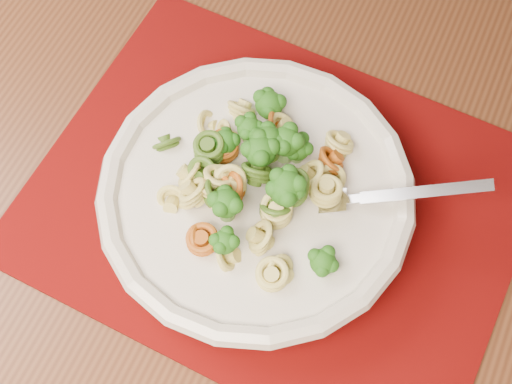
# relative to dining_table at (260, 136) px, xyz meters

# --- Properties ---
(dining_table) EXTENTS (1.67, 1.25, 0.77)m
(dining_table) POSITION_rel_dining_table_xyz_m (0.00, 0.00, 0.00)
(dining_table) COLOR #562E18
(dining_table) RESTS_ON ground
(placemat) EXTENTS (0.51, 0.44, 0.00)m
(placemat) POSITION_rel_dining_table_xyz_m (0.04, -0.12, 0.10)
(placemat) COLOR #560603
(placemat) RESTS_ON dining_table
(pasta_bowl) EXTENTS (0.28, 0.28, 0.05)m
(pasta_bowl) POSITION_rel_dining_table_xyz_m (0.03, -0.14, 0.13)
(pasta_bowl) COLOR beige
(pasta_bowl) RESTS_ON placemat
(pasta_broccoli_heap) EXTENTS (0.24, 0.24, 0.06)m
(pasta_broccoli_heap) POSITION_rel_dining_table_xyz_m (0.03, -0.14, 0.15)
(pasta_broccoli_heap) COLOR #D4C668
(pasta_broccoli_heap) RESTS_ON pasta_bowl
(fork) EXTENTS (0.18, 0.06, 0.08)m
(fork) POSITION_rel_dining_table_xyz_m (0.09, -0.13, 0.14)
(fork) COLOR silver
(fork) RESTS_ON pasta_bowl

